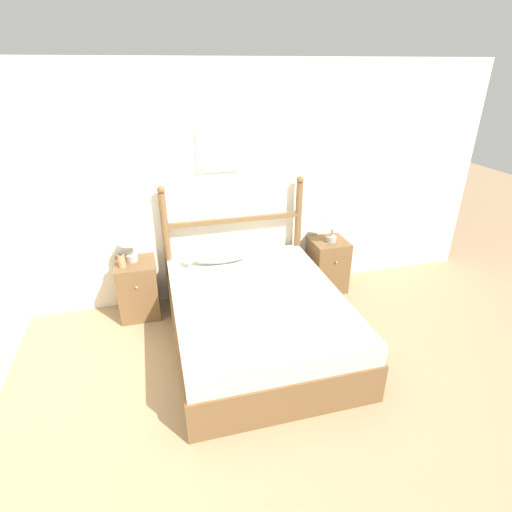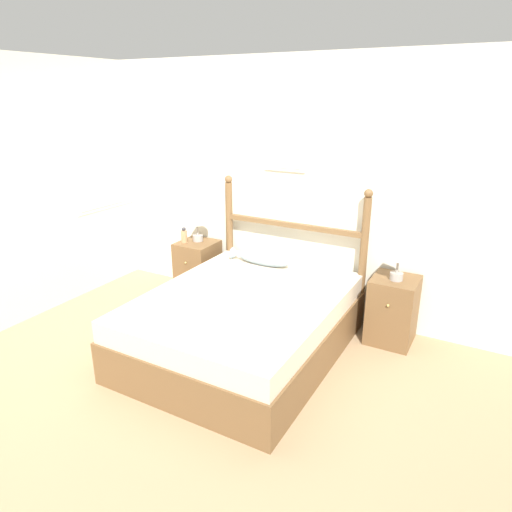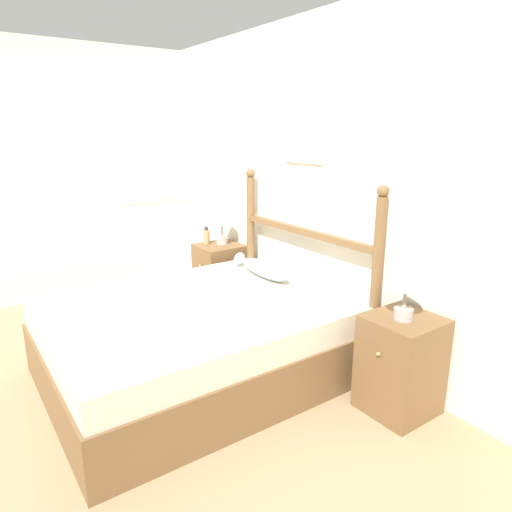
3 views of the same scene
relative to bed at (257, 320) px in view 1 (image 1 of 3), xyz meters
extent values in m
plane|color=#9E7F5B|center=(-0.16, -0.63, -0.27)|extent=(16.00, 16.00, 0.00)
cube|color=beige|center=(-0.16, 1.10, 1.00)|extent=(6.40, 0.06, 2.55)
cube|color=beige|center=(-0.14, 1.06, 1.40)|extent=(0.45, 0.02, 0.43)
cube|color=beige|center=(-0.14, 1.04, 1.40)|extent=(0.39, 0.01, 0.37)
cube|color=brown|center=(0.00, 0.00, -0.09)|extent=(1.57, 2.01, 0.36)
cube|color=beige|center=(0.00, 0.00, 0.18)|extent=(1.53, 1.97, 0.19)
cylinder|color=brown|center=(-0.75, 0.97, 0.38)|extent=(0.07, 0.07, 1.30)
sphere|color=brown|center=(-0.75, 0.97, 1.06)|extent=(0.08, 0.08, 0.08)
cylinder|color=brown|center=(0.75, 0.97, 0.38)|extent=(0.07, 0.07, 1.30)
sphere|color=brown|center=(0.75, 0.97, 1.06)|extent=(0.08, 0.08, 0.08)
cube|color=brown|center=(0.00, 0.97, 0.67)|extent=(1.50, 0.05, 0.05)
cube|color=brown|center=(-1.10, 0.83, 0.04)|extent=(0.40, 0.41, 0.62)
sphere|color=tan|center=(-1.10, 0.61, 0.18)|extent=(0.02, 0.02, 0.02)
cube|color=brown|center=(1.10, 0.83, 0.04)|extent=(0.40, 0.41, 0.62)
sphere|color=tan|center=(1.10, 0.61, 0.18)|extent=(0.02, 0.02, 0.02)
cylinder|color=gray|center=(-1.11, 0.88, 0.39)|extent=(0.11, 0.11, 0.07)
cylinder|color=gray|center=(-1.11, 0.88, 0.49)|extent=(0.02, 0.02, 0.13)
cone|color=beige|center=(-1.11, 0.88, 0.64)|extent=(0.23, 0.23, 0.17)
cylinder|color=gray|center=(1.10, 0.80, 0.39)|extent=(0.11, 0.11, 0.07)
cylinder|color=gray|center=(1.10, 0.80, 0.49)|extent=(0.02, 0.02, 0.13)
cone|color=beige|center=(1.10, 0.80, 0.64)|extent=(0.23, 0.23, 0.17)
cylinder|color=tan|center=(-1.21, 0.75, 0.42)|extent=(0.07, 0.07, 0.14)
sphere|color=#333338|center=(-1.21, 0.75, 0.51)|extent=(0.04, 0.04, 0.04)
ellipsoid|color=#8499A3|center=(-0.20, 0.73, 0.35)|extent=(0.58, 0.14, 0.14)
cone|color=#8499A3|center=(-0.52, 0.73, 0.35)|extent=(0.09, 0.12, 0.12)
camera|label=1|loc=(-0.83, -3.06, 2.21)|focal=28.00mm
camera|label=2|loc=(1.84, -3.08, 1.91)|focal=32.00mm
camera|label=3|loc=(2.66, -1.36, 1.44)|focal=32.00mm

